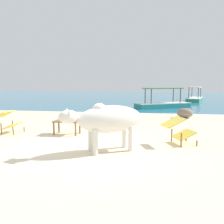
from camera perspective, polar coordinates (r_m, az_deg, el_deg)
The scene contains 11 objects.
sand_beach at distance 5.53m, azimuth -7.12°, elevation -9.10°, with size 18.00×14.00×0.04m, color beige.
water_surface at distance 27.19m, azimuth 5.99°, elevation 3.57°, with size 60.00×36.00×0.03m, color teal.
cow at distance 5.13m, azimuth -0.88°, elevation -1.88°, with size 1.84×1.36×1.09m.
low_bench_table at distance 7.08m, azimuth -11.04°, elevation -2.63°, with size 0.78×0.47×0.41m.
bottle at distance 6.92m, azimuth -10.24°, elevation -1.26°, with size 0.07×0.07×0.30m.
deck_chair_near at distance 6.02m, azimuth 16.01°, elevation -4.06°, with size 0.90×0.76×0.68m.
deck_chair_far at distance 7.84m, azimuth -24.14°, elevation -1.90°, with size 0.81×0.60×0.68m.
shore_rock_large at distance 10.86m, azimuth 17.46°, elevation -0.22°, with size 0.72×0.58×0.44m, color gray.
shore_rock_medium at distance 9.90m, azimuth -3.51°, elevation -0.43°, with size 0.88×0.85×0.49m, color gray.
boat_green at distance 22.29m, azimuth 19.66°, elevation 3.25°, with size 2.15×3.85×1.29m.
boat_teal at distance 15.42m, azimuth 12.33°, elevation 2.06°, with size 3.76×2.83×1.29m.
Camera 1 is at (1.51, -5.10, 1.54)m, focal length 37.20 mm.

